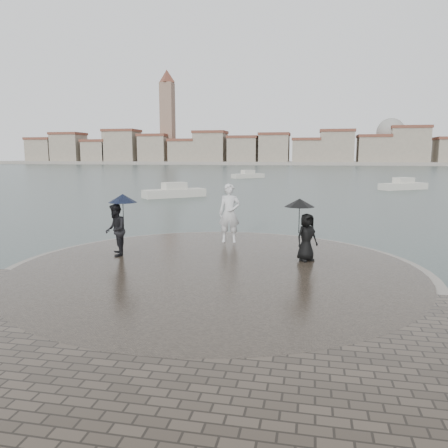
# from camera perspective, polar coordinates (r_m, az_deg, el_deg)

# --- Properties ---
(ground) EXTENTS (400.00, 400.00, 0.00)m
(ground) POSITION_cam_1_polar(r_m,az_deg,el_deg) (9.94, -5.66, -12.59)
(ground) COLOR #2B3835
(ground) RESTS_ON ground
(kerb_ring) EXTENTS (12.50, 12.50, 0.32)m
(kerb_ring) POSITION_cam_1_polar(r_m,az_deg,el_deg) (13.10, -1.14, -6.46)
(kerb_ring) COLOR gray
(kerb_ring) RESTS_ON ground
(quay_tip) EXTENTS (11.90, 11.90, 0.36)m
(quay_tip) POSITION_cam_1_polar(r_m,az_deg,el_deg) (13.09, -1.14, -6.37)
(quay_tip) COLOR #2D261E
(quay_tip) RESTS_ON ground
(statue) EXTENTS (0.88, 0.65, 2.23)m
(statue) POSITION_cam_1_polar(r_m,az_deg,el_deg) (16.53, 0.73, 1.43)
(statue) COLOR silver
(statue) RESTS_ON quay_tip
(visitor_left) EXTENTS (1.19, 1.09, 2.04)m
(visitor_left) POSITION_cam_1_polar(r_m,az_deg,el_deg) (14.70, -13.81, 0.09)
(visitor_left) COLOR black
(visitor_left) RESTS_ON quay_tip
(visitor_right) EXTENTS (1.17, 1.00, 1.95)m
(visitor_right) POSITION_cam_1_polar(r_m,az_deg,el_deg) (13.85, 10.46, -0.28)
(visitor_right) COLOR black
(visitor_right) RESTS_ON quay_tip
(far_skyline) EXTENTS (260.00, 20.00, 37.00)m
(far_skyline) POSITION_cam_1_polar(r_m,az_deg,el_deg) (169.78, 8.55, 9.54)
(far_skyline) COLOR gray
(far_skyline) RESTS_ON ground
(boats) EXTENTS (34.81, 38.26, 1.50)m
(boats) POSITION_cam_1_polar(r_m,az_deg,el_deg) (51.68, 12.89, 5.13)
(boats) COLOR beige
(boats) RESTS_ON ground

